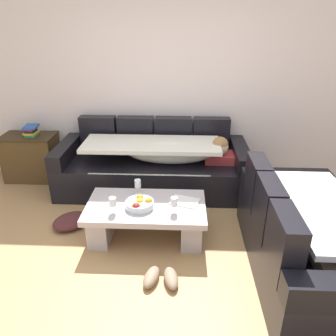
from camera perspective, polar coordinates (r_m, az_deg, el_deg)
ground_plane at (r=3.10m, az=-1.95°, el=-17.78°), size 14.00×14.00×0.00m
back_wall at (r=4.50m, az=-0.05°, el=15.16°), size 9.00×0.10×2.70m
couch_along_wall at (r=4.30m, az=-2.16°, el=0.42°), size 2.43×0.92×0.88m
couch_near_window at (r=3.15m, az=22.84°, el=-11.45°), size 0.92×1.78×0.88m
coffee_table at (r=3.40m, az=-3.81°, el=-8.42°), size 1.20×0.68×0.38m
fruit_bowl at (r=3.26m, az=-4.89°, el=-6.22°), size 0.28×0.28×0.10m
wine_glass_near_left at (r=3.17m, az=-9.61°, el=-5.91°), size 0.07×0.07×0.17m
wine_glass_near_right at (r=3.13m, az=1.09°, el=-5.98°), size 0.07×0.07×0.17m
wine_glass_far_back at (r=3.47m, az=-5.28°, el=-2.81°), size 0.07×0.07×0.17m
open_magazine at (r=3.36m, az=2.93°, el=-5.85°), size 0.33×0.29×0.01m
side_cabinet at (r=4.96m, az=-22.66°, el=1.74°), size 0.72×0.44×0.64m
book_stack_on_cabinet at (r=4.81m, az=-22.75°, el=6.08°), size 0.19×0.23×0.14m
pair_of_shoes at (r=2.99m, az=-1.20°, el=-18.51°), size 0.35×0.30×0.09m
crumpled_garment at (r=3.80m, az=-16.58°, el=-8.84°), size 0.50×0.51×0.12m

